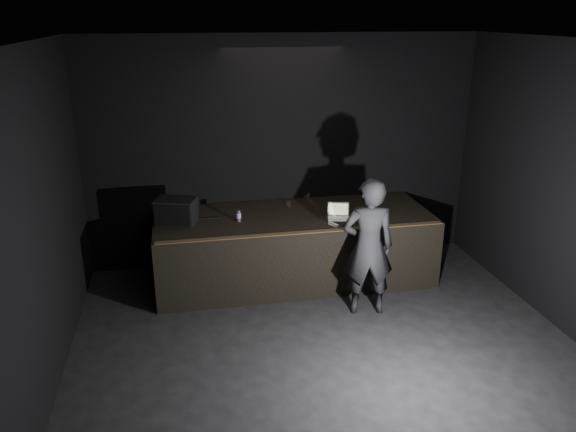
{
  "coord_description": "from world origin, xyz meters",
  "views": [
    {
      "loc": [
        -1.57,
        -4.77,
        3.77
      ],
      "look_at": [
        -0.17,
        2.3,
        1.15
      ],
      "focal_mm": 35.0,
      "sensor_mm": 36.0,
      "label": 1
    }
  ],
  "objects_px": {
    "laptop": "(339,214)",
    "beer_can": "(239,216)",
    "stage_riser": "(294,247)",
    "person": "(368,247)",
    "stage_monitor": "(176,211)"
  },
  "relations": [
    {
      "from": "beer_can",
      "to": "stage_riser",
      "type": "bearing_deg",
      "value": 7.19
    },
    {
      "from": "person",
      "to": "stage_riser",
      "type": "bearing_deg",
      "value": -50.94
    },
    {
      "from": "laptop",
      "to": "person",
      "type": "distance_m",
      "value": 0.94
    },
    {
      "from": "beer_can",
      "to": "laptop",
      "type": "bearing_deg",
      "value": -6.09
    },
    {
      "from": "stage_riser",
      "to": "laptop",
      "type": "relative_size",
      "value": 11.14
    },
    {
      "from": "stage_riser",
      "to": "beer_can",
      "type": "xyz_separation_m",
      "value": [
        -0.81,
        -0.1,
        0.58
      ]
    },
    {
      "from": "laptop",
      "to": "person",
      "type": "height_order",
      "value": "person"
    },
    {
      "from": "stage_riser",
      "to": "laptop",
      "type": "height_order",
      "value": "laptop"
    },
    {
      "from": "beer_can",
      "to": "stage_monitor",
      "type": "bearing_deg",
      "value": 174.8
    },
    {
      "from": "laptop",
      "to": "beer_can",
      "type": "relative_size",
      "value": 2.24
    },
    {
      "from": "person",
      "to": "stage_monitor",
      "type": "bearing_deg",
      "value": -18.49
    },
    {
      "from": "person",
      "to": "beer_can",
      "type": "bearing_deg",
      "value": -27.69
    },
    {
      "from": "stage_monitor",
      "to": "person",
      "type": "bearing_deg",
      "value": -7.94
    },
    {
      "from": "stage_riser",
      "to": "person",
      "type": "relative_size",
      "value": 2.17
    },
    {
      "from": "laptop",
      "to": "person",
      "type": "bearing_deg",
      "value": -68.01
    }
  ]
}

